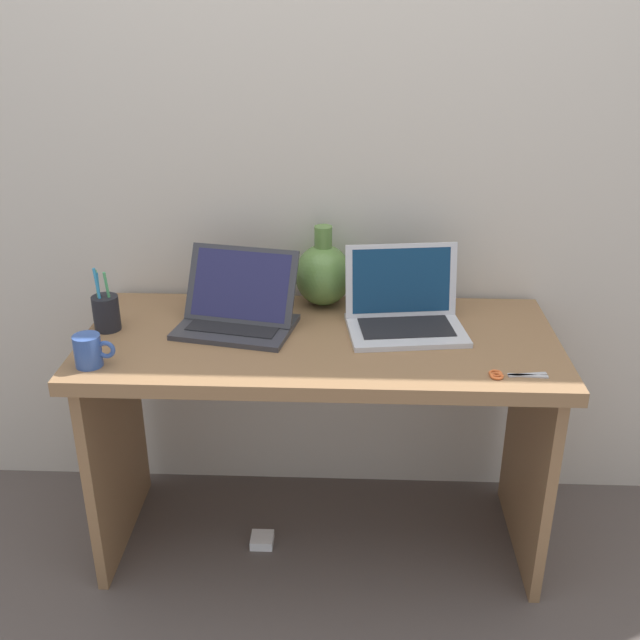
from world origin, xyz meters
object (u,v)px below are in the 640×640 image
object	(u,v)px
laptop_right	(404,307)
pen_cup	(106,312)
coffee_mug	(89,351)
power_brick	(262,540)
scissors	(508,375)
green_vase	(323,274)
laptop_left	(238,307)

from	to	relation	value
laptop_right	pen_cup	xyz separation A→B (m)	(-0.84, -0.06, -0.01)
coffee_mug	power_brick	xyz separation A→B (m)	(0.40, 0.16, -0.74)
coffee_mug	scissors	world-z (taller)	coffee_mug
coffee_mug	laptop_right	bearing A→B (deg)	18.72
scissors	power_brick	bearing A→B (deg)	165.23
scissors	power_brick	distance (m)	0.98
pen_cup	coffee_mug	bearing A→B (deg)	-84.26
coffee_mug	green_vase	bearing A→B (deg)	36.53
pen_cup	power_brick	distance (m)	0.87
laptop_right	power_brick	bearing A→B (deg)	-164.38
coffee_mug	scissors	bearing A→B (deg)	-0.71
laptop_left	power_brick	xyz separation A→B (m)	(0.05, -0.10, -0.76)
laptop_right	coffee_mug	xyz separation A→B (m)	(-0.82, -0.28, -0.02)
green_vase	coffee_mug	bearing A→B (deg)	-143.47
pen_cup	power_brick	bearing A→B (deg)	-7.98
pen_cup	power_brick	xyz separation A→B (m)	(0.43, -0.06, -0.75)
laptop_right	scissors	world-z (taller)	laptop_right
green_vase	coffee_mug	size ratio (longest dim) A/B	2.31
laptop_right	laptop_left	bearing A→B (deg)	-178.02
laptop_left	scissors	distance (m)	0.77
pen_cup	scissors	xyz separation A→B (m)	(1.09, -0.23, -0.05)
coffee_mug	pen_cup	world-z (taller)	pen_cup
laptop_right	coffee_mug	bearing A→B (deg)	-161.28
scissors	green_vase	bearing A→B (deg)	137.14
laptop_left	pen_cup	distance (m)	0.37
pen_cup	scissors	bearing A→B (deg)	-12.15
laptop_left	scissors	size ratio (longest dim) A/B	2.43
laptop_left	laptop_right	distance (m)	0.47
laptop_right	scissors	bearing A→B (deg)	-49.94
laptop_left	laptop_right	size ratio (longest dim) A/B	1.02
laptop_left	laptop_right	bearing A→B (deg)	1.98
pen_cup	laptop_right	bearing A→B (deg)	3.87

